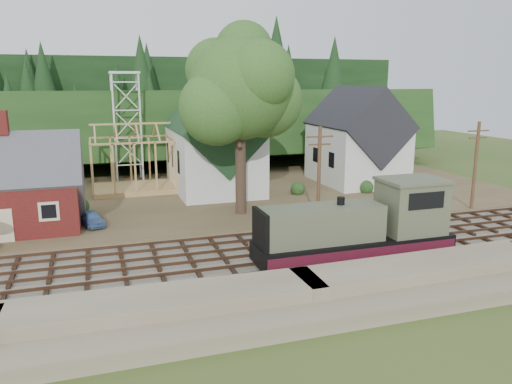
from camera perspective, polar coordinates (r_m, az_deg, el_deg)
name	(u,v)px	position (r m, az deg, el deg)	size (l,w,h in m)	color
ground	(254,257)	(33.31, -0.20, -7.43)	(140.00, 140.00, 0.00)	#384C1E
embankment	(306,312)	(25.98, 5.71, -13.50)	(64.00, 5.00, 1.60)	#7F7259
railroad_bed	(254,256)	(33.28, -0.20, -7.30)	(64.00, 11.00, 0.16)	#726B5B
village_flat	(199,196)	(50.03, -6.52, -0.50)	(64.00, 26.00, 0.30)	brown
hillside	(165,162)	(73.33, -10.31, 3.42)	(70.00, 28.00, 8.00)	#1E3F19
ridge	(153,148)	(89.05, -11.74, 4.95)	(80.00, 20.00, 12.00)	black
depot	(9,192)	(42.11, -26.41, 0.04)	(10.80, 7.41, 9.00)	#511214
church	(214,143)	(51.19, -4.84, 5.55)	(8.40, 15.17, 13.00)	silver
farmhouse	(357,142)	(56.43, 11.43, 5.67)	(8.40, 10.80, 10.60)	silver
timber_frame	(133,162)	(52.56, -13.92, 3.30)	(8.20, 6.20, 6.99)	tan
lattice_tower	(125,94)	(57.93, -14.74, 10.81)	(3.20, 3.20, 12.12)	silver
big_tree	(242,96)	(41.59, -1.64, 10.94)	(10.90, 8.40, 14.70)	#38281E
telegraph_pole_near	(319,174)	(39.38, 7.20, 2.01)	(2.20, 0.28, 8.00)	#4C331E
telegraph_pole_far	(475,165)	(47.67, 23.78, 2.87)	(2.20, 0.28, 8.00)	#4C331E
locomotive	(362,229)	(32.42, 12.01, -4.12)	(12.81, 3.20, 5.10)	black
car_blue	(91,218)	(41.15, -18.30, -2.88)	(1.38, 3.42, 1.17)	#567DB8
car_red	(383,181)	(55.11, 14.37, 1.24)	(2.13, 4.62, 1.28)	red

